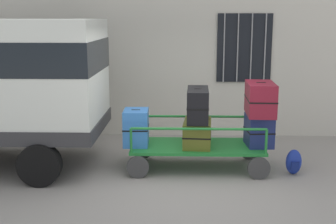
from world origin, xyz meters
The scene contains 10 objects.
ground_plane centered at (0.00, 0.00, 0.00)m, with size 40.00×40.00×0.00m, color gray.
building_wall centered at (0.01, 2.93, 2.50)m, with size 12.00×0.38×5.00m.
luggage_cart centered at (0.24, 0.47, 0.36)m, with size 2.42×1.14×0.43m.
cart_railing centered at (0.24, 0.47, 0.79)m, with size 2.30×1.00×0.44m.
suitcase_left_bottom centered at (-0.85, 0.47, 0.75)m, with size 0.45×0.56×0.64m.
suitcase_midleft_bottom centered at (0.24, 0.47, 0.65)m, with size 0.54×0.83×0.45m.
suitcase_midleft_middle centered at (0.24, 0.48, 1.16)m, with size 0.41×0.91×0.57m.
suitcase_center_bottom centered at (1.33, 0.49, 0.71)m, with size 0.48×0.59×0.56m.
suitcase_center_middle centered at (1.33, 0.49, 1.28)m, with size 0.50×0.88×0.57m.
backpack centered at (1.90, 0.20, 0.22)m, with size 0.27×0.22×0.44m.
Camera 1 is at (-0.06, -7.24, 2.66)m, focal length 47.90 mm.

